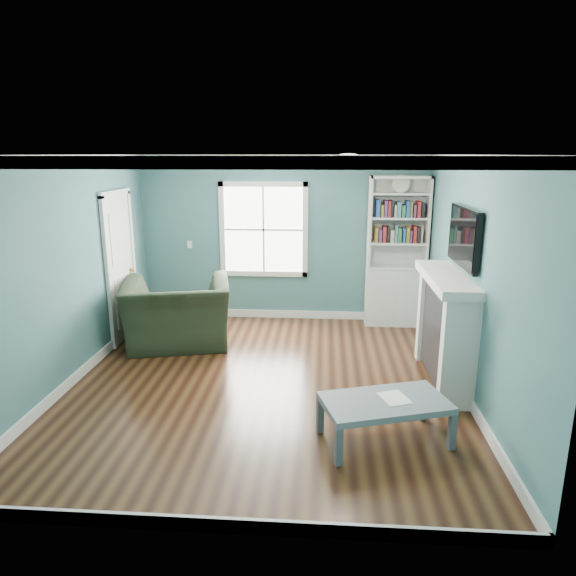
{
  "coord_description": "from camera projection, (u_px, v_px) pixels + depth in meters",
  "views": [
    {
      "loc": [
        0.66,
        -5.54,
        2.61
      ],
      "look_at": [
        0.24,
        0.4,
        1.05
      ],
      "focal_mm": 32.0,
      "sensor_mm": 36.0,
      "label": 1
    }
  ],
  "objects": [
    {
      "name": "fireplace",
      "position": [
        445.0,
        330.0,
        5.94
      ],
      "size": [
        0.44,
        1.58,
        1.3
      ],
      "color": "black",
      "rests_on": "ground"
    },
    {
      "name": "window",
      "position": [
        264.0,
        230.0,
        8.1
      ],
      "size": [
        1.4,
        0.06,
        1.5
      ],
      "color": "white",
      "rests_on": "room_walls"
    },
    {
      "name": "bookshelf",
      "position": [
        396.0,
        267.0,
        7.91
      ],
      "size": [
        0.9,
        0.35,
        2.31
      ],
      "color": "silver",
      "rests_on": "ground"
    },
    {
      "name": "tv",
      "position": [
        464.0,
        237.0,
        5.65
      ],
      "size": [
        0.06,
        1.1,
        0.65
      ],
      "primitive_type": "cube",
      "color": "black",
      "rests_on": "fireplace"
    },
    {
      "name": "ceiling_fixture",
      "position": [
        348.0,
        160.0,
        5.44
      ],
      "size": [
        0.38,
        0.38,
        0.15
      ],
      "color": "white",
      "rests_on": "room_walls"
    },
    {
      "name": "light_switch",
      "position": [
        190.0,
        244.0,
        8.25
      ],
      "size": [
        0.08,
        0.01,
        0.12
      ],
      "primitive_type": "cube",
      "color": "white",
      "rests_on": "room_walls"
    },
    {
      "name": "paper_sheet",
      "position": [
        394.0,
        398.0,
        4.76
      ],
      "size": [
        0.31,
        0.35,
        0.0
      ],
      "primitive_type": "cube",
      "rotation": [
        0.0,
        0.0,
        0.35
      ],
      "color": "white",
      "rests_on": "coffee_table"
    },
    {
      "name": "trim",
      "position": [
        264.0,
        281.0,
        5.74
      ],
      "size": [
        4.5,
        5.0,
        2.6
      ],
      "color": "white",
      "rests_on": "ground"
    },
    {
      "name": "door",
      "position": [
        121.0,
        266.0,
        7.28
      ],
      "size": [
        0.12,
        0.98,
        2.17
      ],
      "color": "silver",
      "rests_on": "ground"
    },
    {
      "name": "floor",
      "position": [
        266.0,
        382.0,
        6.05
      ],
      "size": [
        5.0,
        5.0,
        0.0
      ],
      "primitive_type": "plane",
      "color": "black",
      "rests_on": "ground"
    },
    {
      "name": "recliner",
      "position": [
        177.0,
        302.0,
        7.11
      ],
      "size": [
        1.58,
        1.21,
        1.24
      ],
      "primitive_type": "imported",
      "rotation": [
        0.0,
        0.0,
        -2.92
      ],
      "color": "#202C1C",
      "rests_on": "ground"
    },
    {
      "name": "room_walls",
      "position": [
        264.0,
        250.0,
        5.65
      ],
      "size": [
        5.0,
        5.0,
        5.0
      ],
      "color": "#3A636E",
      "rests_on": "ground"
    },
    {
      "name": "coffee_table",
      "position": [
        385.0,
        405.0,
        4.74
      ],
      "size": [
        1.27,
        0.93,
        0.41
      ],
      "rotation": [
        0.0,
        0.0,
        0.3
      ],
      "color": "#495158",
      "rests_on": "ground"
    }
  ]
}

